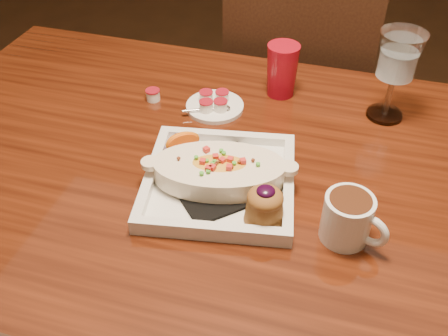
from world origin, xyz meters
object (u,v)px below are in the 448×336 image
(coffee_mug, at_px, (349,218))
(chair_far, at_px, (296,104))
(saucer, at_px, (214,105))
(red_tumbler, at_px, (282,70))
(table, at_px, (248,211))
(goblet, at_px, (398,60))
(plate, at_px, (222,177))

(coffee_mug, bearing_deg, chair_far, 127.17)
(saucer, bearing_deg, chair_far, 73.40)
(saucer, height_order, red_tumbler, red_tumbler)
(saucer, bearing_deg, table, -55.80)
(table, distance_m, coffee_mug, 0.26)
(chair_far, bearing_deg, red_tumbler, 89.64)
(table, relative_size, coffee_mug, 13.76)
(chair_far, distance_m, red_tumbler, 0.45)
(goblet, bearing_deg, coffee_mug, -96.95)
(table, relative_size, goblet, 7.73)
(coffee_mug, relative_size, red_tumbler, 0.90)
(table, relative_size, red_tumbler, 12.44)
(goblet, bearing_deg, table, -130.79)
(goblet, bearing_deg, saucer, -167.86)
(table, distance_m, red_tumbler, 0.34)
(chair_far, distance_m, saucer, 0.52)
(plate, height_order, goblet, goblet)
(chair_far, relative_size, saucer, 7.28)
(plate, relative_size, goblet, 1.59)
(table, height_order, saucer, saucer)
(table, xyz_separation_m, plate, (-0.04, -0.05, 0.13))
(goblet, relative_size, red_tumbler, 1.61)
(coffee_mug, bearing_deg, table, 173.50)
(goblet, relative_size, saucer, 1.52)
(chair_far, bearing_deg, saucer, 73.40)
(plate, relative_size, saucer, 2.42)
(table, bearing_deg, goblet, 49.21)
(coffee_mug, bearing_deg, plate, -170.31)
(saucer, bearing_deg, goblet, 12.14)
(table, height_order, chair_far, chair_far)
(goblet, xyz_separation_m, red_tumbler, (-0.24, 0.03, -0.07))
(chair_far, bearing_deg, goblet, 122.96)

